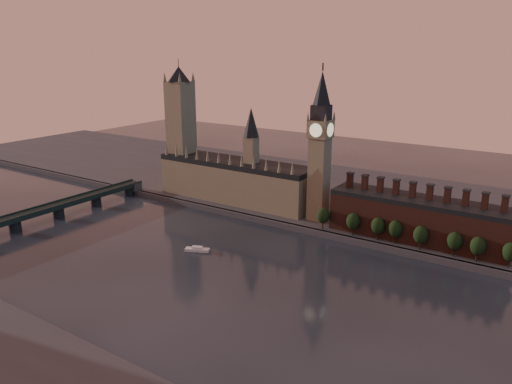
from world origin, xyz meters
TOP-DOWN VIEW (x-y plane):
  - ground at (0.00, 0.00)m, footprint 900.00×900.00m
  - north_bank at (0.00, 178.04)m, footprint 900.00×182.00m
  - palace_of_westminster at (-64.41, 114.91)m, footprint 130.00×30.30m
  - victoria_tower at (-120.00, 115.00)m, footprint 24.00×24.00m
  - big_ben at (10.00, 110.00)m, footprint 15.00×15.00m
  - chimney_block at (80.00, 110.00)m, footprint 110.00×25.00m
  - embankment_tree_0 at (22.22, 93.66)m, footprint 8.60×8.60m
  - embankment_tree_1 at (43.27, 93.99)m, footprint 8.60×8.60m
  - embankment_tree_2 at (59.55, 94.83)m, footprint 8.60×8.60m
  - embankment_tree_3 at (70.37, 95.42)m, footprint 8.60×8.60m
  - embankment_tree_4 at (86.29, 94.16)m, footprint 8.60×8.60m
  - embankment_tree_5 at (105.44, 95.24)m, footprint 8.60×8.60m
  - embankment_tree_6 at (118.12, 94.58)m, footprint 8.60×8.60m
  - embankment_tree_7 at (134.65, 95.01)m, footprint 8.60×8.60m
  - westminster_bridge at (-155.00, -2.70)m, footprint 14.00×200.00m
  - river_boat at (-29.40, 25.42)m, footprint 15.48×9.99m

SIDE VIEW (x-z plane):
  - ground at x=0.00m, z-range 0.00..0.00m
  - river_boat at x=-29.40m, z-range -0.35..2.65m
  - north_bank at x=0.00m, z-range 0.00..4.00m
  - westminster_bridge at x=-155.00m, z-range 1.66..13.21m
  - embankment_tree_0 at x=22.22m, z-range 6.03..20.91m
  - embankment_tree_1 at x=43.27m, z-range 6.03..20.91m
  - embankment_tree_2 at x=59.55m, z-range 6.03..20.91m
  - embankment_tree_3 at x=70.37m, z-range 6.03..20.91m
  - embankment_tree_4 at x=86.29m, z-range 6.03..20.91m
  - embankment_tree_5 at x=105.44m, z-range 6.03..20.91m
  - embankment_tree_6 at x=118.12m, z-range 6.03..20.91m
  - embankment_tree_7 at x=134.65m, z-range 6.03..20.91m
  - chimney_block at x=80.00m, z-range -0.68..36.32m
  - palace_of_westminster at x=-64.41m, z-range -15.37..58.63m
  - big_ben at x=10.00m, z-range 3.33..110.33m
  - victoria_tower at x=-120.00m, z-range 5.09..113.09m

